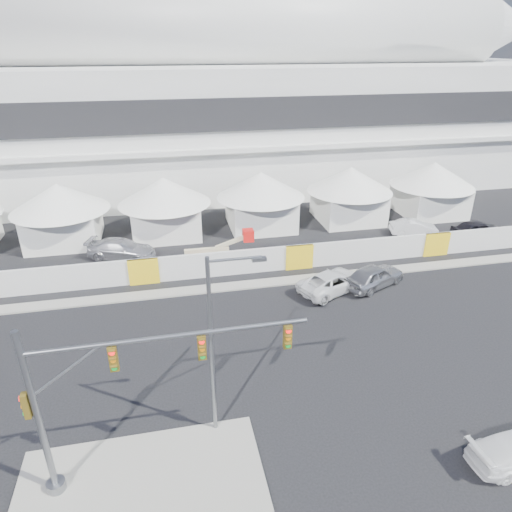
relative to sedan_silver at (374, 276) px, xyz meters
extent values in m
plane|color=black|center=(-10.53, -10.46, -0.86)|extent=(160.00, 160.00, 0.00)
cube|color=gray|center=(-16.53, -13.46, -0.78)|extent=(10.00, 5.00, 0.15)
cube|color=gray|center=(9.47, 2.04, -0.80)|extent=(80.00, 1.20, 0.12)
cube|color=silver|center=(-2.53, 31.54, 6.14)|extent=(80.00, 24.00, 14.00)
cube|color=black|center=(-2.53, 19.39, 8.94)|extent=(68.00, 0.30, 3.20)
cube|color=silver|center=(-2.53, 19.14, 5.44)|extent=(72.00, 0.80, 0.50)
cylinder|color=silver|center=(-2.53, 29.54, 16.92)|extent=(57.60, 8.40, 8.40)
cylinder|color=silver|center=(-0.53, 29.54, 16.50)|extent=(51.60, 6.80, 6.80)
cylinder|color=silver|center=(1.47, 29.54, 16.08)|extent=(45.60, 5.20, 5.20)
cone|color=silver|center=(30.27, 29.54, 17.14)|extent=(8.00, 7.60, 7.60)
cube|color=white|center=(-23.53, 13.54, 0.64)|extent=(6.00, 6.00, 3.00)
cone|color=white|center=(-23.53, 13.54, 3.34)|extent=(8.40, 8.40, 2.40)
cube|color=white|center=(-14.53, 13.54, 0.64)|extent=(6.00, 6.00, 3.00)
cone|color=white|center=(-14.53, 13.54, 3.34)|extent=(8.40, 8.40, 2.40)
cube|color=white|center=(-5.53, 13.54, 0.64)|extent=(6.00, 6.00, 3.00)
cone|color=white|center=(-5.53, 13.54, 3.34)|extent=(8.40, 8.40, 2.40)
cube|color=white|center=(3.47, 13.54, 0.64)|extent=(6.00, 6.00, 3.00)
cone|color=white|center=(3.47, 13.54, 3.34)|extent=(8.40, 8.40, 2.40)
cube|color=white|center=(12.47, 13.54, 0.64)|extent=(6.00, 6.00, 3.00)
cone|color=white|center=(12.47, 13.54, 3.34)|extent=(8.40, 8.40, 2.40)
cube|color=silver|center=(-4.53, 4.04, 0.14)|extent=(70.00, 0.25, 2.00)
imported|color=#9A9B9F|center=(0.00, 0.00, 0.00)|extent=(3.95, 5.43, 1.72)
imported|color=white|center=(-3.23, 0.00, -0.11)|extent=(4.43, 5.90, 1.49)
imported|color=silver|center=(7.99, 8.45, -0.15)|extent=(2.58, 4.57, 1.42)
imported|color=black|center=(13.32, 6.61, -0.03)|extent=(2.12, 4.91, 1.65)
imported|color=silver|center=(-18.41, 8.89, -0.05)|extent=(3.98, 6.04, 1.63)
cylinder|color=slate|center=(-19.86, -13.16, 3.10)|extent=(0.25, 0.25, 7.62)
cylinder|color=slate|center=(-19.86, -13.16, -0.51)|extent=(0.74, 0.74, 0.40)
cylinder|color=slate|center=(-14.76, -13.16, 5.96)|extent=(10.18, 0.17, 0.17)
cube|color=#594714|center=(-16.89, -13.16, 5.32)|extent=(0.32, 0.22, 1.05)
cube|color=#594714|center=(-13.72, -13.16, 5.32)|extent=(0.32, 0.22, 1.05)
cube|color=#594714|center=(-10.41, -13.16, 5.32)|extent=(0.32, 0.22, 1.05)
cube|color=#594714|center=(-20.12, -13.16, 3.74)|extent=(0.22, 0.32, 1.05)
cylinder|color=slate|center=(-13.18, -11.26, 3.69)|extent=(0.18, 0.18, 8.80)
cylinder|color=slate|center=(-12.11, -11.26, 7.90)|extent=(2.15, 0.12, 0.12)
cube|color=slate|center=(-11.13, -11.26, 7.80)|extent=(0.59, 0.24, 0.15)
cube|color=red|center=(-12.79, 5.04, -0.36)|extent=(3.30, 1.53, 1.00)
cube|color=beige|center=(-11.70, 5.04, 0.96)|extent=(3.45, 0.40, 0.32)
cube|color=beige|center=(-9.70, 5.04, 1.50)|extent=(2.68, 0.34, 1.10)
cube|color=red|center=(-8.43, 5.04, 1.95)|extent=(0.84, 0.84, 0.91)
camera|label=1|loc=(-14.63, -27.13, 15.64)|focal=32.00mm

